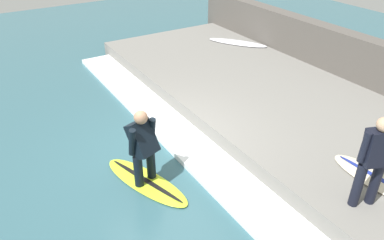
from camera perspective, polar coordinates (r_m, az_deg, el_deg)
ground_plane at (r=7.74m, az=-3.66°, el=-5.62°), size 28.00×28.00×0.00m
concrete_ledge at (r=9.31m, az=13.88°, el=1.78°), size 4.40×12.55×0.43m
back_wall at (r=10.85m, az=23.64°, el=7.61°), size 0.50×13.18×1.58m
wave_foam_crest at (r=7.93m, az=-0.17°, el=-4.06°), size 0.91×11.92×0.11m
surfboard_riding at (r=7.11m, az=-7.03°, el=-9.28°), size 1.16×2.10×0.07m
surfer_riding at (r=6.61m, az=-7.49°, el=-3.66°), size 0.56×0.59×1.47m
surfer_waiting_near at (r=6.10m, az=26.02°, el=-5.23°), size 0.50×0.37×1.55m
surfboard_waiting_near at (r=7.16m, az=26.56°, el=-8.16°), size 0.68×1.74×0.07m
surfboard_spare at (r=12.78m, az=6.95°, el=11.63°), size 1.54×1.95×0.06m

